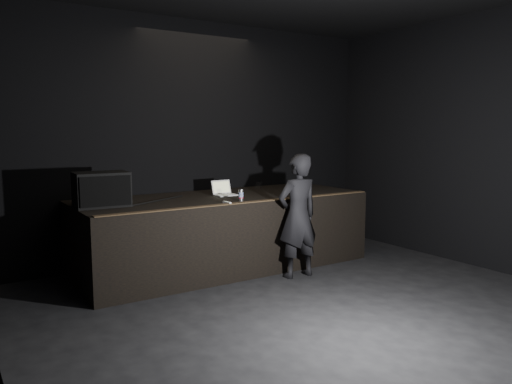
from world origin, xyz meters
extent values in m
plane|color=black|center=(0.00, 0.00, 0.00)|extent=(7.00, 7.00, 0.00)
cube|color=black|center=(0.00, 3.50, 1.75)|extent=(6.00, 0.10, 3.50)
cube|color=black|center=(-3.00, 0.00, 1.75)|extent=(0.10, 7.00, 3.50)
cube|color=black|center=(0.00, 2.73, 0.50)|extent=(4.00, 1.50, 1.00)
cube|color=brown|center=(0.00, 2.02, 1.01)|extent=(3.92, 0.10, 0.01)
cube|color=black|center=(-1.67, 2.71, 1.21)|extent=(0.65, 0.47, 0.41)
cube|color=black|center=(-1.68, 2.48, 1.21)|extent=(0.58, 0.06, 0.35)
cylinder|color=black|center=(-0.94, 2.74, 1.01)|extent=(0.88, 0.50, 0.02)
cube|color=silver|center=(0.06, 2.74, 1.01)|extent=(0.30, 0.21, 0.01)
cube|color=silver|center=(0.06, 2.74, 1.02)|extent=(0.25, 0.13, 0.00)
cube|color=silver|center=(0.05, 2.87, 1.11)|extent=(0.30, 0.07, 0.19)
cube|color=gold|center=(0.05, 2.86, 1.11)|extent=(0.26, 0.05, 0.15)
cylinder|color=silver|center=(-0.03, 2.19, 1.08)|extent=(0.06, 0.06, 0.15)
cylinder|color=navy|center=(-0.03, 2.19, 1.08)|extent=(0.06, 0.06, 0.07)
cylinder|color=#A70F26|center=(-0.03, 2.19, 1.04)|extent=(0.06, 0.06, 0.01)
cylinder|color=white|center=(0.84, 3.11, 1.05)|extent=(0.09, 0.09, 0.11)
cube|color=silver|center=(-0.30, 2.08, 1.01)|extent=(0.05, 0.14, 0.03)
imported|color=black|center=(0.58, 1.78, 0.81)|extent=(0.60, 0.40, 1.61)
camera|label=1|loc=(-3.32, -3.27, 1.93)|focal=35.00mm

